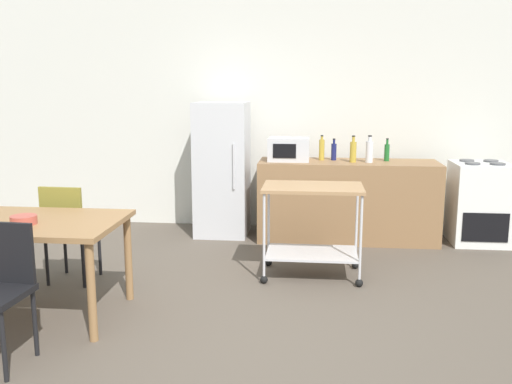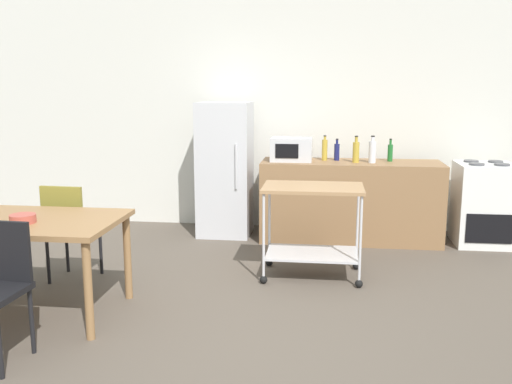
% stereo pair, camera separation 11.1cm
% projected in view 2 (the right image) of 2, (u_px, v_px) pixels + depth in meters
% --- Properties ---
extents(ground_plane, '(12.00, 12.00, 0.00)m').
position_uv_depth(ground_plane, '(235.00, 333.00, 4.06)').
color(ground_plane, brown).
extents(back_wall, '(8.40, 0.12, 2.90)m').
position_uv_depth(back_wall, '(276.00, 109.00, 6.91)').
color(back_wall, silver).
rests_on(back_wall, ground_plane).
extents(kitchen_counter, '(2.00, 0.64, 0.90)m').
position_uv_depth(kitchen_counter, '(350.00, 201.00, 6.40)').
color(kitchen_counter, olive).
rests_on(kitchen_counter, ground_plane).
extents(dining_table, '(1.50, 0.90, 0.75)m').
position_uv_depth(dining_table, '(20.00, 229.00, 4.30)').
color(dining_table, olive).
rests_on(dining_table, ground_plane).
extents(chair_olive, '(0.42, 0.42, 0.89)m').
position_uv_depth(chair_olive, '(70.00, 225.00, 5.03)').
color(chair_olive, olive).
rests_on(chair_olive, ground_plane).
extents(stove_oven, '(0.60, 0.61, 0.92)m').
position_uv_depth(stove_oven, '(483.00, 204.00, 6.24)').
color(stove_oven, white).
rests_on(stove_oven, ground_plane).
extents(refrigerator, '(0.60, 0.63, 1.55)m').
position_uv_depth(refrigerator, '(225.00, 169.00, 6.61)').
color(refrigerator, silver).
rests_on(refrigerator, ground_plane).
extents(kitchen_cart, '(0.91, 0.57, 0.85)m').
position_uv_depth(kitchen_cart, '(313.00, 216.00, 5.14)').
color(kitchen_cart, '#A37A51').
rests_on(kitchen_cart, ground_plane).
extents(microwave, '(0.46, 0.35, 0.26)m').
position_uv_depth(microwave, '(292.00, 149.00, 6.37)').
color(microwave, silver).
rests_on(microwave, kitchen_counter).
extents(bottle_soy_sauce, '(0.06, 0.06, 0.28)m').
position_uv_depth(bottle_soy_sauce, '(325.00, 150.00, 6.41)').
color(bottle_soy_sauce, gold).
rests_on(bottle_soy_sauce, kitchen_counter).
extents(bottle_sparkling_water, '(0.06, 0.06, 0.25)m').
position_uv_depth(bottle_sparkling_water, '(337.00, 151.00, 6.41)').
color(bottle_sparkling_water, navy).
rests_on(bottle_sparkling_water, kitchen_counter).
extents(bottle_vinegar, '(0.07, 0.07, 0.30)m').
position_uv_depth(bottle_vinegar, '(356.00, 152.00, 6.23)').
color(bottle_vinegar, gold).
rests_on(bottle_vinegar, kitchen_counter).
extents(bottle_hot_sauce, '(0.08, 0.08, 0.30)m').
position_uv_depth(bottle_hot_sauce, '(372.00, 151.00, 6.20)').
color(bottle_hot_sauce, silver).
rests_on(bottle_hot_sauce, kitchen_counter).
extents(bottle_wine, '(0.06, 0.06, 0.25)m').
position_uv_depth(bottle_wine, '(390.00, 152.00, 6.33)').
color(bottle_wine, '#1E6628').
rests_on(bottle_wine, kitchen_counter).
extents(fruit_bowl, '(0.19, 0.19, 0.06)m').
position_uv_depth(fruit_bowl, '(23.00, 219.00, 4.16)').
color(fruit_bowl, '#B24C3F').
rests_on(fruit_bowl, dining_table).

